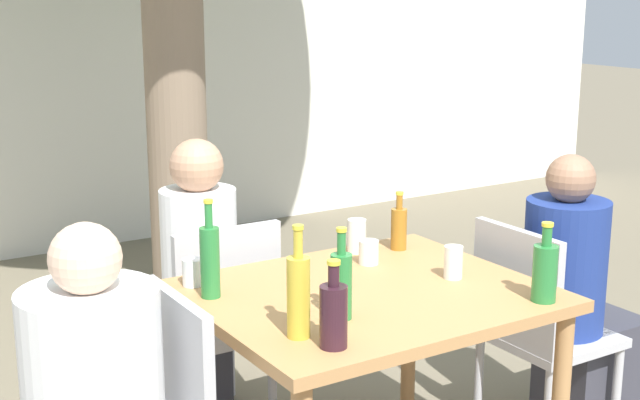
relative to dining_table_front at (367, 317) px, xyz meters
The scene contains 16 objects.
cafe_building_wall 3.70m from the dining_table_front, 90.00° to the left, with size 10.00×0.08×2.80m.
dining_table_front is the anchor object (origin of this frame).
patio_chair_1 0.82m from the dining_table_front, ahead, with size 0.44×0.44×0.89m.
patio_chair_2 0.76m from the dining_table_front, 107.77° to the left, with size 0.44×0.44×0.89m.
person_seated_1 1.05m from the dining_table_front, ahead, with size 0.56×0.32×1.14m.
person_seated_2 0.98m from the dining_table_front, 103.51° to the left, with size 0.31×0.55×1.19m.
amber_bottle_0 0.53m from the dining_table_front, 41.14° to the left, with size 0.06×0.06×0.23m.
green_bottle_1 0.57m from the dining_table_front, 155.29° to the left, with size 0.06×0.06×0.33m.
oil_cruet_2 0.52m from the dining_table_front, 150.44° to the right, with size 0.07×0.07×0.34m.
green_bottle_3 0.61m from the dining_table_front, 42.65° to the right, with size 0.08×0.08×0.26m.
wine_bottle_4 0.54m from the dining_table_front, 136.11° to the right, with size 0.08×0.08×0.26m.
green_bottle_5 0.35m from the dining_table_front, 142.07° to the right, with size 0.07×0.07×0.29m.
drinking_glass_0 0.61m from the dining_table_front, 143.12° to the left, with size 0.07×0.07×0.09m.
drinking_glass_1 0.47m from the dining_table_front, 60.38° to the left, with size 0.07×0.07×0.13m.
drinking_glass_2 0.36m from the dining_table_front, ahead, with size 0.07×0.07×0.12m.
drinking_glass_3 0.33m from the dining_table_front, 54.22° to the left, with size 0.07×0.07×0.09m.
Camera 1 is at (-1.64, -2.31, 1.76)m, focal length 50.00 mm.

